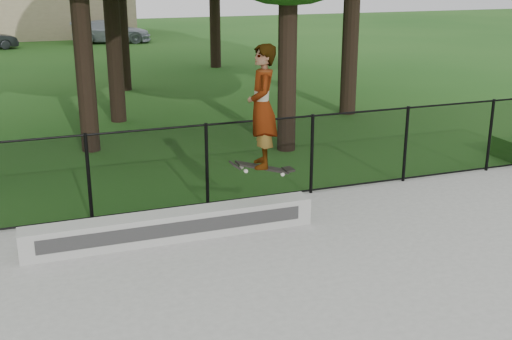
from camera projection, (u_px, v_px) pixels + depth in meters
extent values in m
cube|color=#A3A39E|center=(173.00, 226.00, 9.89)|extent=(4.51, 0.40, 0.44)
imported|color=#9DA5B2|center=(111.00, 31.00, 35.99)|extent=(4.24, 2.54, 1.25)
cube|color=black|center=(262.00, 167.00, 9.85)|extent=(0.82, 0.23, 0.25)
imported|color=#9FA8D1|center=(262.00, 107.00, 9.56)|extent=(0.60, 0.77, 1.86)
cylinder|color=black|center=(89.00, 178.00, 10.44)|extent=(0.06, 0.06, 1.50)
cylinder|color=black|center=(207.00, 165.00, 11.10)|extent=(0.06, 0.06, 1.50)
cylinder|color=black|center=(312.00, 154.00, 11.76)|extent=(0.06, 0.06, 1.50)
cylinder|color=black|center=(406.00, 144.00, 12.42)|extent=(0.06, 0.06, 1.50)
cylinder|color=black|center=(490.00, 135.00, 13.07)|extent=(0.06, 0.06, 1.50)
cylinder|color=black|center=(206.00, 125.00, 10.88)|extent=(16.00, 0.04, 0.04)
cylinder|color=black|center=(208.00, 203.00, 11.31)|extent=(16.00, 0.04, 0.04)
cube|color=black|center=(207.00, 165.00, 11.10)|extent=(16.00, 0.01, 1.50)
cylinder|color=black|center=(82.00, 39.00, 14.19)|extent=(0.44, 0.44, 5.14)
cylinder|color=black|center=(287.00, 53.00, 14.36)|extent=(0.44, 0.44, 4.48)
cylinder|color=black|center=(351.00, 19.00, 17.96)|extent=(0.44, 0.44, 5.41)
cylinder|color=black|center=(120.00, 9.00, 21.50)|extent=(0.44, 0.44, 5.51)
cylinder|color=black|center=(215.00, 13.00, 26.71)|extent=(0.44, 0.44, 4.50)
cylinder|color=black|center=(113.00, 36.00, 17.11)|extent=(0.44, 0.44, 4.66)
cube|color=#C4AE8A|center=(28.00, 3.00, 38.80)|extent=(12.00, 6.00, 4.00)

